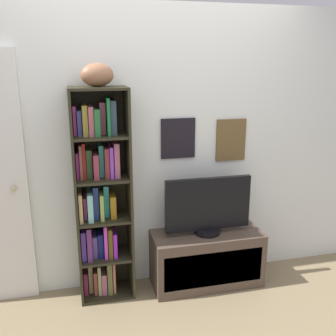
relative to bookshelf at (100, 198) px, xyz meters
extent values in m
cube|color=silver|center=(0.47, 0.15, 0.32)|extent=(4.80, 0.06, 2.33)
cube|color=black|center=(0.67, 0.11, 0.43)|extent=(0.29, 0.02, 0.33)
cube|color=slate|center=(0.67, 0.10, 0.43)|extent=(0.24, 0.01, 0.28)
cube|color=brown|center=(1.14, 0.11, 0.39)|extent=(0.26, 0.02, 0.36)
cube|color=gray|center=(1.14, 0.10, 0.39)|extent=(0.21, 0.01, 0.31)
cube|color=black|center=(-0.18, -0.03, 0.01)|extent=(0.02, 0.30, 1.71)
cube|color=black|center=(0.23, -0.03, 0.01)|extent=(0.02, 0.30, 1.71)
cube|color=black|center=(0.02, 0.11, 0.01)|extent=(0.43, 0.01, 1.71)
cube|color=black|center=(0.02, -0.03, -0.83)|extent=(0.39, 0.29, 0.02)
cube|color=black|center=(0.02, -0.03, -0.50)|extent=(0.39, 0.29, 0.02)
cube|color=black|center=(0.02, -0.03, -0.16)|extent=(0.39, 0.29, 0.02)
cube|color=black|center=(0.02, -0.03, 0.17)|extent=(0.39, 0.29, 0.02)
cube|color=black|center=(0.02, -0.03, 0.50)|extent=(0.39, 0.29, 0.02)
cube|color=black|center=(0.02, -0.03, 0.86)|extent=(0.39, 0.29, 0.02)
cube|color=maroon|center=(-0.15, 0.02, -0.72)|extent=(0.03, 0.18, 0.20)
cube|color=#8C8A5B|center=(-0.11, 0.03, -0.69)|extent=(0.03, 0.15, 0.26)
cube|color=brown|center=(-0.07, 0.01, -0.72)|extent=(0.03, 0.20, 0.20)
cube|color=#8E955D|center=(-0.04, 0.00, -0.69)|extent=(0.03, 0.20, 0.26)
cube|color=#965067|center=(0.00, 0.00, -0.73)|extent=(0.04, 0.21, 0.18)
cube|color=brown|center=(0.04, 0.00, -0.68)|extent=(0.04, 0.22, 0.28)
cube|color=#B16B52|center=(0.08, 0.00, -0.68)|extent=(0.02, 0.21, 0.28)
cube|color=#5A39A4|center=(-0.15, 0.00, -0.36)|extent=(0.04, 0.22, 0.25)
cube|color=#592963|center=(-0.11, -0.01, -0.34)|extent=(0.04, 0.24, 0.28)
cube|color=#574180|center=(-0.06, 0.01, -0.39)|extent=(0.04, 0.19, 0.19)
cube|color=navy|center=(-0.02, 0.01, -0.38)|extent=(0.04, 0.20, 0.20)
cube|color=#CA3EB8|center=(0.02, -0.01, -0.35)|extent=(0.03, 0.23, 0.28)
cube|color=#4E4214|center=(0.06, -0.01, -0.36)|extent=(0.03, 0.24, 0.26)
cube|color=purple|center=(0.10, -0.01, -0.38)|extent=(0.03, 0.23, 0.21)
cube|color=tan|center=(-0.15, -0.01, -0.04)|extent=(0.03, 0.24, 0.23)
cube|color=#B44480|center=(-0.12, 0.02, -0.06)|extent=(0.02, 0.17, 0.18)
cube|color=#79C0B9|center=(-0.08, -0.01, -0.04)|extent=(0.04, 0.24, 0.22)
cube|color=navy|center=(-0.04, 0.01, -0.02)|extent=(0.04, 0.19, 0.27)
cube|color=#819F45|center=(0.01, -0.01, -0.05)|extent=(0.03, 0.23, 0.21)
cube|color=teal|center=(0.05, 0.03, -0.02)|extent=(0.04, 0.15, 0.26)
cube|color=#946917|center=(0.09, 0.00, -0.06)|extent=(0.04, 0.21, 0.18)
cube|color=#9B2776|center=(-0.16, 0.02, 0.28)|extent=(0.02, 0.17, 0.20)
cube|color=brown|center=(-0.13, 0.01, 0.31)|extent=(0.02, 0.19, 0.26)
cube|color=maroon|center=(-0.11, 0.02, 0.32)|extent=(0.02, 0.17, 0.28)
cube|color=#2F4E2A|center=(-0.07, 0.03, 0.29)|extent=(0.04, 0.16, 0.22)
cube|color=maroon|center=(-0.02, 0.00, 0.28)|extent=(0.04, 0.22, 0.19)
cube|color=teal|center=(0.02, 0.03, 0.31)|extent=(0.03, 0.16, 0.25)
cube|color=maroon|center=(0.06, 0.00, 0.30)|extent=(0.03, 0.21, 0.23)
cube|color=purple|center=(0.10, 0.00, 0.30)|extent=(0.03, 0.22, 0.24)
cube|color=#A95770|center=(0.14, 0.00, 0.32)|extent=(0.04, 0.21, 0.27)
cube|color=#C33E8B|center=(-0.16, 0.03, 0.62)|extent=(0.02, 0.16, 0.22)
cube|color=#3C3F83|center=(-0.12, 0.02, 0.61)|extent=(0.03, 0.18, 0.18)
cube|color=olive|center=(-0.08, 0.00, 0.63)|extent=(0.04, 0.21, 0.23)
cube|color=#9A4D54|center=(-0.04, -0.01, 0.62)|extent=(0.04, 0.23, 0.22)
cube|color=#1F5D2C|center=(0.00, -0.01, 0.61)|extent=(0.04, 0.24, 0.20)
cube|color=#8B4657|center=(0.05, 0.03, 0.63)|extent=(0.04, 0.16, 0.24)
cube|color=#1A6A32|center=(0.09, -0.01, 0.65)|extent=(0.02, 0.24, 0.28)
cube|color=#334453|center=(0.12, 0.01, 0.64)|extent=(0.04, 0.20, 0.25)
ellipsoid|color=brown|center=(0.02, -0.03, 0.95)|extent=(0.29, 0.24, 0.17)
cube|color=#4B3C31|center=(0.88, -0.08, -0.60)|extent=(0.94, 0.39, 0.47)
cube|color=#362B23|center=(0.88, -0.27, -0.60)|extent=(0.85, 0.01, 0.30)
cylinder|color=black|center=(0.88, -0.08, -0.35)|extent=(0.22, 0.22, 0.04)
cube|color=black|center=(0.88, -0.08, -0.10)|extent=(0.73, 0.04, 0.45)
cube|color=white|center=(0.88, -0.09, -0.10)|extent=(0.69, 0.01, 0.41)
sphere|color=tan|center=(-0.64, 0.05, 0.11)|extent=(0.04, 0.04, 0.04)
camera|label=1|loc=(-0.16, -2.92, 1.04)|focal=41.10mm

